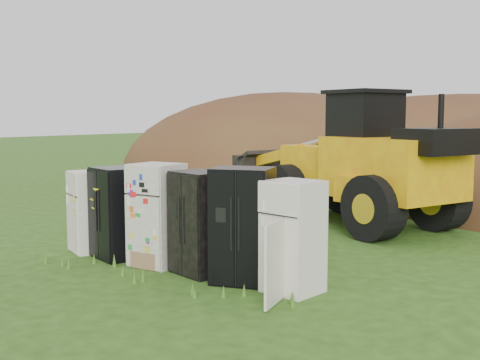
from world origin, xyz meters
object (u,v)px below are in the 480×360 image
Objects in this scene: fridge_leftmost at (90,211)px; fridge_open_door at (293,237)px; fridge_dark_mid at (201,223)px; fridge_black_right at (243,225)px; fridge_sticker at (157,215)px; wheel_loader at (341,157)px; fridge_black_side at (117,213)px.

fridge_leftmost is 0.94× the size of fridge_open_door.
fridge_dark_mid is at bearing 22.45° from fridge_leftmost.
fridge_black_right is at bearing 22.22° from fridge_leftmost.
fridge_black_right reaches higher than fridge_sticker.
fridge_sticker reaches higher than fridge_leftmost.
wheel_loader is at bearing 106.70° from fridge_dark_mid.
fridge_dark_mid reaches higher than fridge_open_door.
fridge_leftmost is at bearing 176.10° from fridge_sticker.
fridge_black_side reaches higher than fridge_leftmost.
wheel_loader reaches higher than fridge_black_side.
fridge_sticker is 0.27× the size of wheel_loader.
fridge_leftmost is 6.65m from wheel_loader.
fridge_black_side is 2.94m from fridge_black_right.
fridge_sticker is 6.20m from wheel_loader.
fridge_black_side is 3.88m from fridge_open_door.
fridge_dark_mid is 0.26× the size of wheel_loader.
wheel_loader is at bearing 90.35° from fridge_leftmost.
fridge_open_door is 0.25× the size of wheel_loader.
fridge_open_door is (3.88, 0.05, -0.00)m from fridge_black_side.
wheel_loader reaches higher than fridge_sticker.
fridge_dark_mid is 0.90m from fridge_black_right.
fridge_sticker is at bearing 18.09° from fridge_black_side.
fridge_black_side is 6.43m from wheel_loader.
fridge_leftmost is at bearing 160.26° from fridge_black_right.
fridge_leftmost is 0.92× the size of fridge_dark_mid.
fridge_black_side is 1.02m from fridge_sticker.
fridge_sticker is 1.05× the size of fridge_dark_mid.
fridge_leftmost is 0.86× the size of fridge_black_right.
fridge_black_right is (2.93, 0.04, 0.07)m from fridge_black_side.
fridge_black_right is 0.27× the size of wheel_loader.
fridge_dark_mid is 1.02× the size of fridge_open_door.
wheel_loader reaches higher than fridge_black_right.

